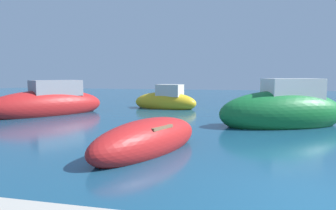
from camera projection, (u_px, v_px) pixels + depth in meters
moored_boat_0 at (148, 140)px, 8.36m from camera, size 2.87×4.56×1.22m
moored_boat_1 at (49, 104)px, 16.34m from camera, size 5.22×6.39×2.29m
moored_boat_2 at (283, 111)px, 12.70m from camera, size 5.99×4.15×2.47m
moored_boat_5 at (166, 101)px, 19.51m from camera, size 4.52×2.30×1.89m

